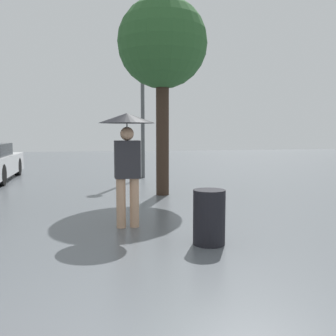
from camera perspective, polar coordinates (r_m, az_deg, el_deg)
The scene contains 4 objects.
pedestrian at distance 6.03m, azimuth -6.25°, elevation 3.87°, with size 0.90×0.90×1.85m.
tree at distance 9.46m, azimuth -0.87°, elevation 18.15°, with size 2.16×2.16×4.77m.
street_lamp at distance 12.93m, azimuth -3.91°, elevation 13.29°, with size 0.37×0.37×5.01m.
trash_bin at distance 5.22m, azimuth 6.28°, elevation -7.45°, with size 0.44×0.44×0.76m.
Camera 1 is at (-0.09, -1.72, 1.53)m, focal length 40.00 mm.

